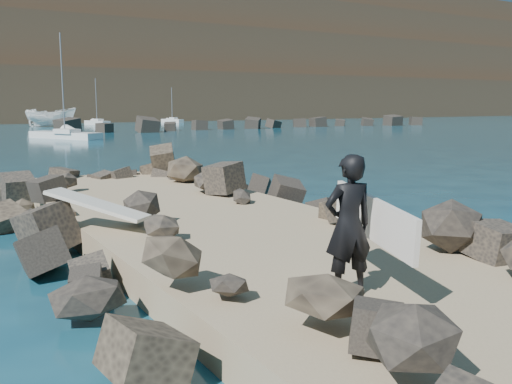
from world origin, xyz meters
TOP-DOWN VIEW (x-y plane):
  - ground at (0.00, 0.00)m, footprint 800.00×800.00m
  - jetty at (0.00, -2.00)m, footprint 6.00×26.00m
  - riprap_left at (-2.90, -1.50)m, footprint 2.60×22.00m
  - riprap_right at (2.90, -1.50)m, footprint 2.60×22.00m
  - breakwater_secondary at (35.00, 55.00)m, footprint 52.00×4.00m
  - surfboard_resting at (-2.71, 1.14)m, footprint 1.96×2.17m
  - boat_imported at (11.28, 76.83)m, footprint 7.59×4.63m
  - surfer_with_board at (-0.75, -4.90)m, footprint 1.23×2.43m
  - sailboat_f at (32.84, 82.91)m, footprint 2.41×5.12m
  - sailboat_d at (18.90, 80.08)m, footprint 2.67×6.20m
  - sailboat_c at (6.29, 45.23)m, footprint 5.46×8.34m

SIDE VIEW (x-z plane):
  - ground at x=0.00m, z-range 0.00..0.00m
  - jetty at x=0.00m, z-range 0.00..0.60m
  - sailboat_c at x=6.29m, z-range -4.66..5.35m
  - sailboat_d at x=18.90m, z-range -3.36..4.05m
  - sailboat_f at x=32.84m, z-range -2.78..3.48m
  - riprap_left at x=-2.90m, z-range 0.00..1.00m
  - riprap_right at x=2.90m, z-range 0.00..1.00m
  - breakwater_secondary at x=35.00m, z-range 0.00..1.20m
  - surfboard_resting at x=-2.71m, z-range 1.00..1.08m
  - boat_imported at x=11.28m, z-range 0.00..2.75m
  - surfer_with_board at x=-0.75m, z-range 0.61..2.62m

